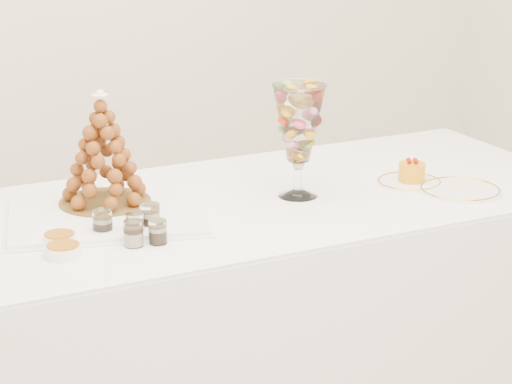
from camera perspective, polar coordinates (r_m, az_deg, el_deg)
buffet_table at (r=3.14m, az=-1.32°, el=-7.94°), size 2.24×0.91×0.85m
lace_tray at (r=2.86m, az=-8.55°, el=-1.40°), size 0.62×0.53×0.02m
macaron_vase at (r=2.97m, az=2.46°, el=3.87°), size 0.16×0.16×0.34m
cake_plate at (r=3.18m, az=8.74°, el=0.54°), size 0.21×0.21×0.01m
spare_plate at (r=3.13m, az=11.58°, el=0.09°), size 0.25×0.25×0.01m
verrine_a at (r=2.73m, az=-8.76°, el=-1.77°), size 0.07×0.07×0.07m
verrine_b at (r=2.71m, az=-6.93°, el=-1.89°), size 0.05×0.05×0.07m
verrine_c at (r=2.75m, az=-6.08°, el=-1.44°), size 0.07×0.07×0.07m
verrine_d at (r=2.64m, az=-7.01°, el=-2.36°), size 0.06×0.06×0.07m
verrine_e at (r=2.65m, az=-5.64°, el=-2.28°), size 0.06×0.06×0.07m
ramekin_back at (r=2.69m, az=-11.15°, el=-2.68°), size 0.09×0.09×0.03m
ramekin_front at (r=2.61m, az=-10.95°, el=-3.33°), size 0.09×0.09×0.03m
croquembouche at (r=2.90m, az=-8.76°, el=2.46°), size 0.28×0.28×0.34m
mousse_cake at (r=3.18m, az=8.89°, el=1.15°), size 0.08×0.08×0.07m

